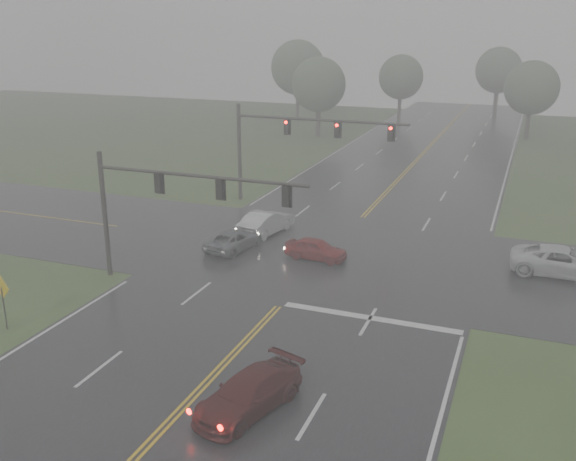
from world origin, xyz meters
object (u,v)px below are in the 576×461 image
at_px(sedan_silver, 266,234).
at_px(car_grey, 234,249).
at_px(pickup_white, 562,275).
at_px(sedan_maroon, 249,410).
at_px(sedan_red, 316,259).
at_px(signal_gantry_near, 161,196).
at_px(signal_gantry_far, 289,136).

height_order(sedan_silver, car_grey, sedan_silver).
relative_size(sedan_silver, car_grey, 1.08).
bearing_deg(pickup_white, car_grey, 98.22).
bearing_deg(sedan_maroon, sedan_silver, 128.50).
height_order(sedan_red, signal_gantry_near, signal_gantry_near).
bearing_deg(car_grey, signal_gantry_near, 89.63).
bearing_deg(sedan_red, car_grey, 96.88).
distance_m(sedan_red, sedan_silver, 5.60).
relative_size(sedan_red, signal_gantry_near, 0.31).
bearing_deg(sedan_red, pickup_white, -74.30).
xyz_separation_m(sedan_red, car_grey, (-5.20, -0.17, 0.00)).
distance_m(sedan_silver, car_grey, 3.50).
relative_size(pickup_white, signal_gantry_far, 0.43).
xyz_separation_m(sedan_maroon, sedan_red, (-2.69, 15.37, 0.00)).
bearing_deg(signal_gantry_near, sedan_red, 45.39).
height_order(car_grey, signal_gantry_near, signal_gantry_near).
bearing_deg(sedan_maroon, pickup_white, 76.38).
relative_size(sedan_red, sedan_silver, 0.79).
height_order(sedan_silver, pickup_white, pickup_white).
bearing_deg(sedan_silver, pickup_white, -172.29).
xyz_separation_m(sedan_silver, signal_gantry_far, (-1.21, 7.24, 5.18)).
height_order(sedan_maroon, signal_gantry_near, signal_gantry_near).
bearing_deg(signal_gantry_far, sedan_maroon, -71.91).
distance_m(pickup_white, signal_gantry_far, 21.39).
xyz_separation_m(pickup_white, signal_gantry_far, (-19.15, 7.98, 5.18)).
relative_size(sedan_red, signal_gantry_far, 0.28).
xyz_separation_m(pickup_white, signal_gantry_near, (-19.64, -8.85, 4.79)).
bearing_deg(sedan_maroon, car_grey, 134.70).
height_order(sedan_maroon, pickup_white, pickup_white).
relative_size(car_grey, signal_gantry_near, 0.37).
xyz_separation_m(sedan_red, signal_gantry_far, (-5.76, 10.51, 5.18)).
height_order(signal_gantry_near, signal_gantry_far, signal_gantry_far).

